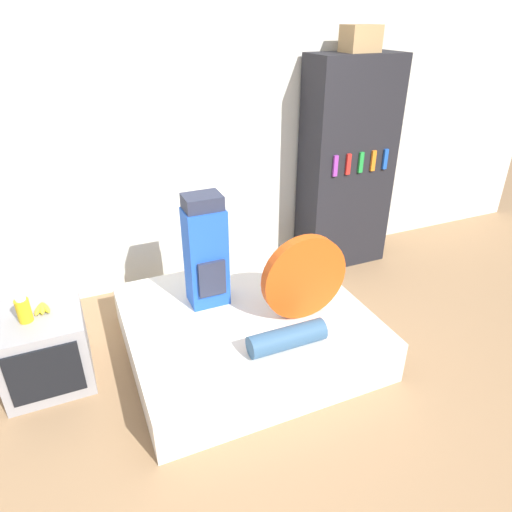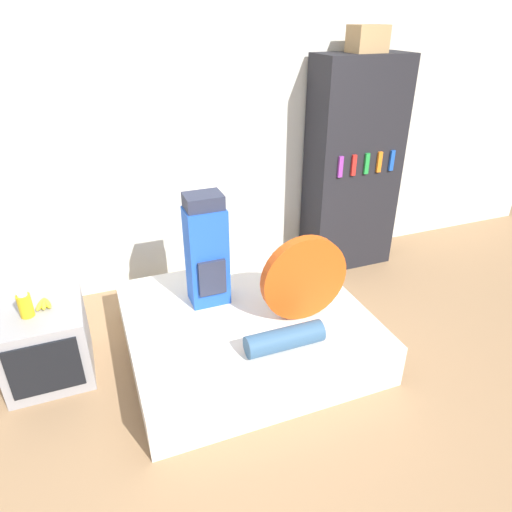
{
  "view_description": "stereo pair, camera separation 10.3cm",
  "coord_description": "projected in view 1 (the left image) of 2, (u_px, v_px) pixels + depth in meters",
  "views": [
    {
      "loc": [
        -0.97,
        -1.97,
        2.26
      ],
      "look_at": [
        0.13,
        0.57,
        0.77
      ],
      "focal_mm": 32.0,
      "sensor_mm": 36.0,
      "label": 1
    },
    {
      "loc": [
        -0.87,
        -2.01,
        2.26
      ],
      "look_at": [
        0.13,
        0.57,
        0.77
      ],
      "focal_mm": 32.0,
      "sensor_mm": 36.0,
      "label": 2
    }
  ],
  "objects": [
    {
      "name": "tent_bag",
      "position": [
        304.0,
        277.0,
        3.16
      ],
      "size": [
        0.63,
        0.08,
        0.63
      ],
      "color": "#D14C14",
      "rests_on": "bed"
    },
    {
      "name": "television",
      "position": [
        45.0,
        348.0,
        3.06
      ],
      "size": [
        0.54,
        0.59,
        0.53
      ],
      "color": "#939399",
      "rests_on": "ground_plane"
    },
    {
      "name": "sleeping_roll",
      "position": [
        287.0,
        338.0,
        2.95
      ],
      "size": [
        0.52,
        0.15,
        0.15
      ],
      "color": "#33567A",
      "rests_on": "bed"
    },
    {
      "name": "backpack",
      "position": [
        206.0,
        253.0,
        3.27
      ],
      "size": [
        0.28,
        0.25,
        0.85
      ],
      "color": "blue",
      "rests_on": "bed"
    },
    {
      "name": "bookshelf",
      "position": [
        346.0,
        166.0,
        4.28
      ],
      "size": [
        0.83,
        0.43,
        1.96
      ],
      "color": "black",
      "rests_on": "ground_plane"
    },
    {
      "name": "cardboard_box",
      "position": [
        361.0,
        38.0,
        3.76
      ],
      "size": [
        0.28,
        0.23,
        0.21
      ],
      "color": "#A88456",
      "rests_on": "bookshelf"
    },
    {
      "name": "wall_back",
      "position": [
        185.0,
        141.0,
        3.84
      ],
      "size": [
        8.0,
        0.05,
        2.6
      ],
      "color": "silver",
      "rests_on": "ground_plane"
    },
    {
      "name": "bed",
      "position": [
        246.0,
        330.0,
        3.41
      ],
      "size": [
        1.7,
        1.53,
        0.32
      ],
      "color": "silver",
      "rests_on": "ground_plane"
    },
    {
      "name": "banana_bunch",
      "position": [
        42.0,
        308.0,
        2.98
      ],
      "size": [
        0.12,
        0.15,
        0.04
      ],
      "color": "yellow",
      "rests_on": "television"
    },
    {
      "name": "ground_plane",
      "position": [
        273.0,
        400.0,
        3.0
      ],
      "size": [
        16.0,
        16.0,
        0.0
      ],
      "primitive_type": "plane",
      "color": "#997551"
    },
    {
      "name": "canister",
      "position": [
        24.0,
        310.0,
        2.85
      ],
      "size": [
        0.09,
        0.09,
        0.17
      ],
      "color": "gold",
      "rests_on": "television"
    }
  ]
}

